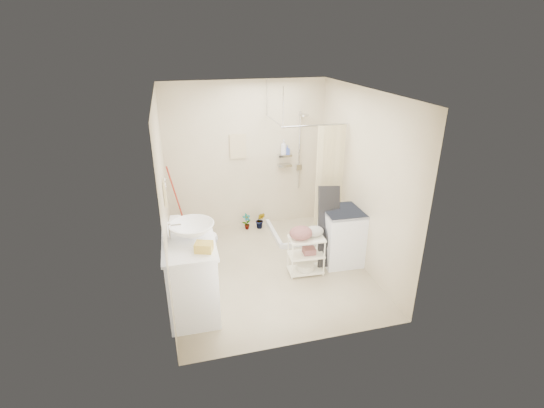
{
  "coord_description": "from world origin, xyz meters",
  "views": [
    {
      "loc": [
        -1.23,
        -4.92,
        3.25
      ],
      "look_at": [
        0.11,
        0.25,
        0.95
      ],
      "focal_mm": 26.0,
      "sensor_mm": 36.0,
      "label": 1
    }
  ],
  "objects_px": {
    "vanity": "(192,274)",
    "washing_machine": "(342,236)",
    "toilet": "(195,239)",
    "laundry_rack": "(306,252)"
  },
  "relations": [
    {
      "from": "vanity",
      "to": "toilet",
      "type": "relative_size",
      "value": 1.56
    },
    {
      "from": "vanity",
      "to": "toilet",
      "type": "xyz_separation_m",
      "value": [
        0.12,
        1.17,
        -0.13
      ]
    },
    {
      "from": "laundry_rack",
      "to": "toilet",
      "type": "bearing_deg",
      "value": 156.36
    },
    {
      "from": "vanity",
      "to": "washing_machine",
      "type": "xyz_separation_m",
      "value": [
        2.3,
        0.58,
        -0.06
      ]
    },
    {
      "from": "washing_machine",
      "to": "laundry_rack",
      "type": "relative_size",
      "value": 1.23
    },
    {
      "from": "vanity",
      "to": "washing_machine",
      "type": "relative_size",
      "value": 1.3
    },
    {
      "from": "toilet",
      "to": "washing_machine",
      "type": "bearing_deg",
      "value": -101.31
    },
    {
      "from": "vanity",
      "to": "laundry_rack",
      "type": "bearing_deg",
      "value": 13.85
    },
    {
      "from": "washing_machine",
      "to": "toilet",
      "type": "bearing_deg",
      "value": 167.24
    },
    {
      "from": "laundry_rack",
      "to": "washing_machine",
      "type": "bearing_deg",
      "value": 20.26
    }
  ]
}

